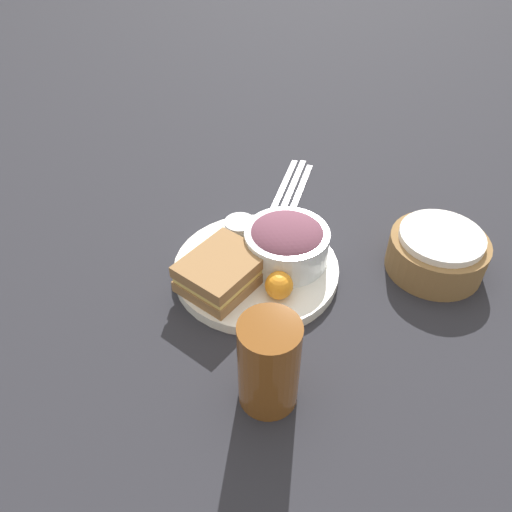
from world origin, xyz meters
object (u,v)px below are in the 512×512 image
(plate, at_px, (256,269))
(knife, at_px, (293,186))
(dressing_cup, at_px, (240,229))
(drink_glass, at_px, (269,364))
(spoon, at_px, (301,187))
(fork, at_px, (284,184))
(sandwich, at_px, (222,272))
(salad_bowl, at_px, (287,242))
(bread_basket, at_px, (437,252))

(plate, xyz_separation_m, knife, (-0.26, -0.06, -0.01))
(plate, bearing_deg, dressing_cup, -129.51)
(drink_glass, xyz_separation_m, spoon, (-0.46, -0.17, -0.07))
(spoon, bearing_deg, fork, 90.00)
(sandwich, distance_m, drink_glass, 0.21)
(sandwich, height_order, salad_bowl, salad_bowl)
(sandwich, xyz_separation_m, dressing_cup, (-0.11, -0.03, -0.01))
(sandwich, bearing_deg, bread_basket, 128.25)
(spoon, bearing_deg, sandwich, 169.94)
(knife, distance_m, spoon, 0.02)
(plate, bearing_deg, sandwich, -22.34)
(drink_glass, distance_m, spoon, 0.50)
(salad_bowl, distance_m, dressing_cup, 0.10)
(drink_glass, distance_m, bread_basket, 0.38)
(drink_glass, bearing_deg, spoon, -159.58)
(bread_basket, bearing_deg, dressing_cup, -70.97)
(sandwich, distance_m, dressing_cup, 0.12)
(dressing_cup, relative_size, knife, 0.26)
(salad_bowl, bearing_deg, spoon, -160.90)
(plate, xyz_separation_m, bread_basket, (-0.16, 0.25, 0.03))
(dressing_cup, height_order, spoon, dressing_cup)
(sandwich, height_order, fork, sandwich)
(salad_bowl, height_order, bread_basket, salad_bowl)
(sandwich, xyz_separation_m, drink_glass, (0.13, 0.15, 0.03))
(salad_bowl, relative_size, fork, 0.71)
(spoon, bearing_deg, bread_basket, -122.65)
(bread_basket, bearing_deg, fork, -106.44)
(spoon, bearing_deg, salad_bowl, -173.89)
(sandwich, relative_size, dressing_cup, 2.59)
(bread_basket, bearing_deg, knife, -107.98)
(salad_bowl, relative_size, bread_basket, 0.87)
(bread_basket, height_order, spoon, bread_basket)
(plate, relative_size, spoon, 1.57)
(fork, relative_size, spoon, 1.11)
(sandwich, height_order, drink_glass, drink_glass)
(plate, distance_m, dressing_cup, 0.08)
(drink_glass, relative_size, spoon, 0.80)
(bread_basket, relative_size, knife, 0.78)
(spoon, bearing_deg, drink_glass, -172.57)
(bread_basket, height_order, fork, bread_basket)
(dressing_cup, bearing_deg, salad_bowl, 82.88)
(sandwich, bearing_deg, fork, -170.77)
(fork, distance_m, knife, 0.02)
(bread_basket, height_order, knife, bread_basket)
(dressing_cup, distance_m, spoon, 0.22)
(salad_bowl, distance_m, knife, 0.25)
(drink_glass, distance_m, fork, 0.50)
(knife, bearing_deg, plate, 180.00)
(drink_glass, height_order, bread_basket, drink_glass)
(sandwich, height_order, dressing_cup, sandwich)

